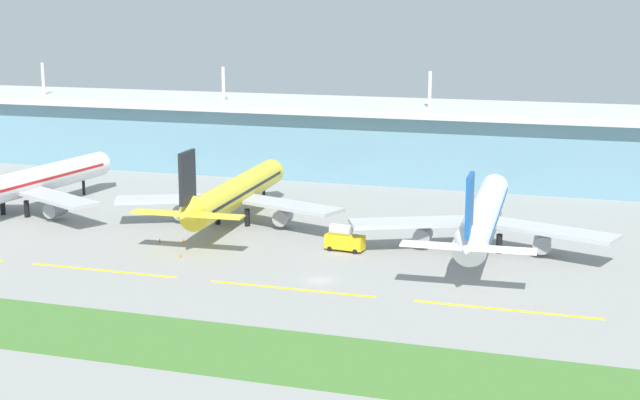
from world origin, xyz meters
The scene contains 13 objects.
ground_plane centered at (0.00, 0.00, 0.00)m, with size 600.00×600.00×0.00m, color gray.
terminal_building centered at (0.00, 95.45, 9.79)m, with size 288.00×34.00×28.18m.
airliner_nearest centered at (-76.73, 26.73, 6.45)m, with size 48.64×66.98×18.90m.
airliner_near_middle centered at (-29.11, 33.08, 6.44)m, with size 48.72×58.54×18.90m.
airliner_far_middle centered at (22.59, 27.51, 6.45)m, with size 48.73×62.95×18.90m.
taxiway_stripe_mid_west centered at (-37.00, -5.74, 0.02)m, with size 28.00×0.70×0.04m, color yellow.
taxiway_stripe_centre centered at (-3.00, -5.74, 0.02)m, with size 28.00×0.70×0.04m, color yellow.
taxiway_stripe_mid_east centered at (31.00, -5.74, 0.02)m, with size 28.00×0.70×0.04m, color yellow.
grass_verge centered at (0.00, -33.16, 0.05)m, with size 300.00×18.00×0.10m, color #477A33.
fuel_truck centered at (-1.52, 19.17, 2.26)m, with size 7.45×3.41×4.95m.
safety_cone_left_wingtip centered at (-28.25, 6.07, 0.35)m, with size 0.56×0.56×0.70m, color orange.
safety_cone_nose_front centered at (-36.76, 14.41, 0.35)m, with size 0.56×0.56×0.70m, color orange.
safety_cone_right_wingtip centered at (-32.68, 16.11, 0.35)m, with size 0.56×0.56×0.70m, color orange.
Camera 1 is at (44.44, -138.70, 44.38)m, focal length 51.88 mm.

